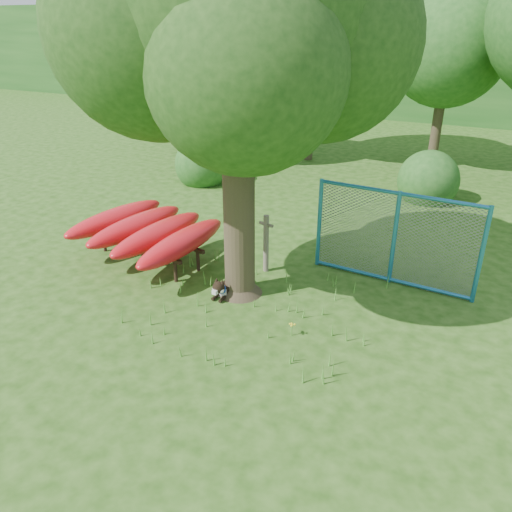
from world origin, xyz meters
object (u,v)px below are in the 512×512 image
at_px(kayak_rack, 147,230).
at_px(oak_tree, 234,20).
at_px(fence_section, 394,238).
at_px(husky_dog, 227,286).

bearing_deg(kayak_rack, oak_tree, 3.81).
xyz_separation_m(kayak_rack, fence_section, (5.05, 1.43, 0.24)).
height_order(kayak_rack, husky_dog, kayak_rack).
xyz_separation_m(oak_tree, fence_section, (2.58, 1.78, -3.92)).
bearing_deg(husky_dog, fence_section, 38.14).
bearing_deg(oak_tree, kayak_rack, 171.84).
relative_size(oak_tree, husky_dog, 7.11).
height_order(husky_dog, fence_section, fence_section).
height_order(kayak_rack, fence_section, fence_section).
relative_size(kayak_rack, fence_section, 0.99).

